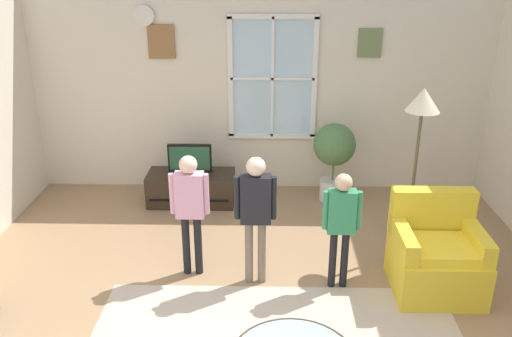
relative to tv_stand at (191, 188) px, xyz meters
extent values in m
cube|color=beige|center=(0.83, 0.59, 1.18)|extent=(5.63, 0.12, 2.76)
cube|color=silver|center=(0.98, 0.52, 1.25)|extent=(1.02, 0.02, 1.47)
cube|color=white|center=(0.98, 0.50, 1.98)|extent=(1.08, 0.04, 0.06)
cube|color=white|center=(0.98, 0.50, 0.51)|extent=(1.08, 0.04, 0.06)
cube|color=white|center=(0.47, 0.50, 1.25)|extent=(0.06, 0.04, 1.47)
cube|color=white|center=(1.49, 0.50, 1.25)|extent=(0.06, 0.04, 1.47)
cube|color=white|center=(0.98, 0.50, 1.25)|extent=(0.03, 0.04, 1.47)
cube|color=white|center=(0.98, 0.50, 1.25)|extent=(1.02, 0.04, 0.03)
cube|color=olive|center=(-0.35, 0.51, 1.68)|extent=(0.32, 0.03, 0.40)
cube|color=#667A4C|center=(2.13, 0.51, 1.68)|extent=(0.28, 0.03, 0.34)
cylinder|color=silver|center=(-0.53, 0.50, 1.98)|extent=(0.24, 0.04, 0.24)
cube|color=#2D2319|center=(0.00, 0.00, 0.00)|extent=(1.05, 0.46, 0.39)
cube|color=black|center=(0.00, -0.23, -0.06)|extent=(0.94, 0.02, 0.02)
cylinder|color=#4C4C4C|center=(0.00, 0.00, 0.22)|extent=(0.08, 0.08, 0.05)
cube|color=black|center=(0.00, 0.00, 0.40)|extent=(0.52, 0.05, 0.34)
cube|color=#1E4C33|center=(0.00, -0.03, 0.40)|extent=(0.48, 0.01, 0.30)
cube|color=yellow|center=(2.46, -1.78, 0.01)|extent=(0.76, 0.72, 0.42)
cube|color=yellow|center=(2.46, -1.48, 0.45)|extent=(0.76, 0.16, 0.45)
cube|color=yellow|center=(2.14, -1.78, 0.32)|extent=(0.12, 0.65, 0.20)
cube|color=yellow|center=(2.78, -1.78, 0.32)|extent=(0.12, 0.65, 0.20)
cube|color=yellow|center=(2.46, -1.83, 0.26)|extent=(0.61, 0.50, 0.08)
cylinder|color=black|center=(0.17, -1.55, 0.11)|extent=(0.07, 0.07, 0.61)
cylinder|color=black|center=(0.28, -1.55, 0.11)|extent=(0.07, 0.07, 0.61)
cube|color=#DB9EBC|center=(0.22, -1.55, 0.63)|extent=(0.26, 0.14, 0.43)
sphere|color=beige|center=(0.22, -1.55, 0.92)|extent=(0.16, 0.16, 0.16)
cylinder|color=#DB9EBC|center=(0.07, -1.57, 0.65)|extent=(0.05, 0.05, 0.39)
cylinder|color=#DB9EBC|center=(0.38, -1.57, 0.65)|extent=(0.05, 0.05, 0.39)
cylinder|color=black|center=(1.53, -1.74, 0.09)|extent=(0.07, 0.07, 0.57)
cylinder|color=black|center=(1.63, -1.74, 0.09)|extent=(0.07, 0.07, 0.57)
cube|color=#338C59|center=(1.58, -1.74, 0.57)|extent=(0.24, 0.13, 0.40)
sphere|color=#D8AD8C|center=(1.58, -1.74, 0.85)|extent=(0.15, 0.15, 0.15)
cylinder|color=#338C59|center=(1.44, -1.76, 0.59)|extent=(0.05, 0.05, 0.36)
cylinder|color=#338C59|center=(1.72, -1.76, 0.59)|extent=(0.05, 0.05, 0.36)
cylinder|color=#726656|center=(0.77, -1.69, 0.12)|extent=(0.08, 0.08, 0.63)
cylinder|color=#726656|center=(0.88, -1.69, 0.12)|extent=(0.08, 0.08, 0.63)
cube|color=black|center=(0.82, -1.69, 0.66)|extent=(0.27, 0.14, 0.45)
sphere|color=beige|center=(0.82, -1.69, 0.96)|extent=(0.17, 0.17, 0.17)
cylinder|color=black|center=(0.66, -1.71, 0.68)|extent=(0.06, 0.06, 0.40)
cylinder|color=black|center=(0.98, -1.71, 0.68)|extent=(0.06, 0.06, 0.40)
cylinder|color=silver|center=(1.73, 0.13, -0.06)|extent=(0.30, 0.30, 0.27)
cylinder|color=#4C7238|center=(1.73, 0.13, 0.17)|extent=(0.02, 0.02, 0.21)
sphere|color=#4B7444|center=(1.73, 0.13, 0.53)|extent=(0.51, 0.51, 0.51)
cylinder|color=black|center=(2.36, -1.11, -0.18)|extent=(0.26, 0.26, 0.03)
cylinder|color=brown|center=(2.36, -1.11, 0.56)|extent=(0.03, 0.03, 1.51)
cone|color=beige|center=(2.36, -1.11, 1.41)|extent=(0.32, 0.32, 0.22)
camera|label=1|loc=(0.93, -5.95, 2.67)|focal=37.53mm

